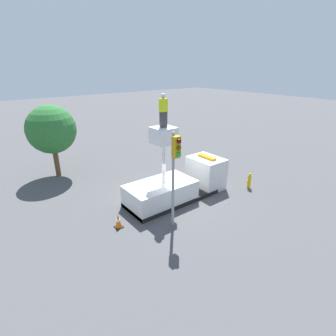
# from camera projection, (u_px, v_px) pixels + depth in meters

# --- Properties ---
(ground_plane) EXTENTS (120.00, 120.00, 0.00)m
(ground_plane) POSITION_uv_depth(u_px,v_px,m) (172.00, 199.00, 16.16)
(ground_plane) COLOR #4C4C4F
(bucket_truck) EXTENTS (6.66, 2.33, 4.59)m
(bucket_truck) POSITION_uv_depth(u_px,v_px,m) (178.00, 184.00, 16.11)
(bucket_truck) COLOR black
(bucket_truck) RESTS_ON ground
(worker) EXTENTS (0.40, 0.26, 1.75)m
(worker) POSITION_uv_depth(u_px,v_px,m) (163.00, 111.00, 13.79)
(worker) COLOR #38383D
(worker) RESTS_ON bucket_truck
(traffic_light_pole) EXTENTS (0.34, 0.57, 4.93)m
(traffic_light_pole) POSITION_uv_depth(u_px,v_px,m) (175.00, 163.00, 12.18)
(traffic_light_pole) COLOR gray
(traffic_light_pole) RESTS_ON ground
(fire_hydrant) EXTENTS (0.46, 0.22, 1.07)m
(fire_hydrant) POSITION_uv_depth(u_px,v_px,m) (249.00, 181.00, 17.45)
(fire_hydrant) COLOR gold
(fire_hydrant) RESTS_ON ground
(traffic_cone_rear) EXTENTS (0.40, 0.40, 0.75)m
(traffic_cone_rear) POSITION_uv_depth(u_px,v_px,m) (118.00, 221.00, 13.25)
(traffic_cone_rear) COLOR black
(traffic_cone_rear) RESTS_ON ground
(tree_left_bg) EXTENTS (3.40, 3.40, 5.20)m
(tree_left_bg) POSITION_uv_depth(u_px,v_px,m) (51.00, 130.00, 18.35)
(tree_left_bg) COLOR brown
(tree_left_bg) RESTS_ON ground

